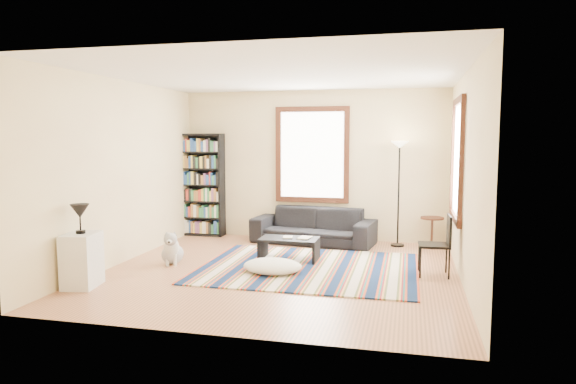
% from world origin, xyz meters
% --- Properties ---
extents(floor, '(5.00, 5.00, 0.10)m').
position_xyz_m(floor, '(0.00, 0.00, -0.05)').
color(floor, tan).
rests_on(floor, ground).
extents(ceiling, '(5.00, 5.00, 0.10)m').
position_xyz_m(ceiling, '(0.00, 0.00, 2.85)').
color(ceiling, white).
rests_on(ceiling, floor).
extents(wall_back, '(5.00, 0.10, 2.80)m').
position_xyz_m(wall_back, '(0.00, 2.55, 1.40)').
color(wall_back, beige).
rests_on(wall_back, floor).
extents(wall_front, '(5.00, 0.10, 2.80)m').
position_xyz_m(wall_front, '(0.00, -2.55, 1.40)').
color(wall_front, beige).
rests_on(wall_front, floor).
extents(wall_left, '(0.10, 5.00, 2.80)m').
position_xyz_m(wall_left, '(-2.55, 0.00, 1.40)').
color(wall_left, beige).
rests_on(wall_left, floor).
extents(wall_right, '(0.10, 5.00, 2.80)m').
position_xyz_m(wall_right, '(2.55, 0.00, 1.40)').
color(wall_right, beige).
rests_on(wall_right, floor).
extents(window_back, '(1.20, 0.06, 1.60)m').
position_xyz_m(window_back, '(0.00, 2.47, 1.60)').
color(window_back, white).
rests_on(window_back, wall_back).
extents(window_right, '(0.06, 1.20, 1.60)m').
position_xyz_m(window_right, '(2.47, 0.80, 1.60)').
color(window_right, white).
rests_on(window_right, wall_right).
extents(rug, '(3.15, 2.52, 0.02)m').
position_xyz_m(rug, '(0.37, 0.23, 0.01)').
color(rug, '#0D1F43').
rests_on(rug, floor).
extents(sofa, '(2.30, 1.17, 0.64)m').
position_xyz_m(sofa, '(0.11, 2.05, 0.32)').
color(sofa, black).
rests_on(sofa, floor).
extents(bookshelf, '(0.90, 0.30, 2.00)m').
position_xyz_m(bookshelf, '(-2.18, 2.32, 1.00)').
color(bookshelf, black).
rests_on(bookshelf, floor).
extents(coffee_table, '(0.98, 0.67, 0.36)m').
position_xyz_m(coffee_table, '(-0.01, 0.64, 0.18)').
color(coffee_table, black).
rests_on(coffee_table, floor).
extents(book_a, '(0.22, 0.18, 0.02)m').
position_xyz_m(book_a, '(-0.11, 0.64, 0.37)').
color(book_a, beige).
rests_on(book_a, coffee_table).
extents(book_b, '(0.22, 0.27, 0.02)m').
position_xyz_m(book_b, '(0.14, 0.69, 0.37)').
color(book_b, beige).
rests_on(book_b, coffee_table).
extents(floor_cushion, '(0.94, 0.77, 0.21)m').
position_xyz_m(floor_cushion, '(-0.07, -0.15, 0.11)').
color(floor_cushion, silver).
rests_on(floor_cushion, floor).
extents(floor_lamp, '(0.35, 0.35, 1.86)m').
position_xyz_m(floor_lamp, '(1.61, 2.15, 0.93)').
color(floor_lamp, black).
rests_on(floor_lamp, floor).
extents(side_table, '(0.52, 0.52, 0.54)m').
position_xyz_m(side_table, '(2.20, 2.15, 0.27)').
color(side_table, '#432510').
rests_on(side_table, floor).
extents(folding_chair, '(0.43, 0.41, 0.86)m').
position_xyz_m(folding_chair, '(2.15, 0.27, 0.43)').
color(folding_chair, black).
rests_on(folding_chair, floor).
extents(white_cabinet, '(0.46, 0.56, 0.70)m').
position_xyz_m(white_cabinet, '(-2.30, -1.34, 0.35)').
color(white_cabinet, silver).
rests_on(white_cabinet, floor).
extents(table_lamp, '(0.31, 0.31, 0.38)m').
position_xyz_m(table_lamp, '(-2.30, -1.34, 0.89)').
color(table_lamp, black).
rests_on(table_lamp, white_cabinet).
extents(dog, '(0.49, 0.59, 0.51)m').
position_xyz_m(dog, '(-1.71, 0.04, 0.25)').
color(dog, '#B9B9B9').
rests_on(dog, floor).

